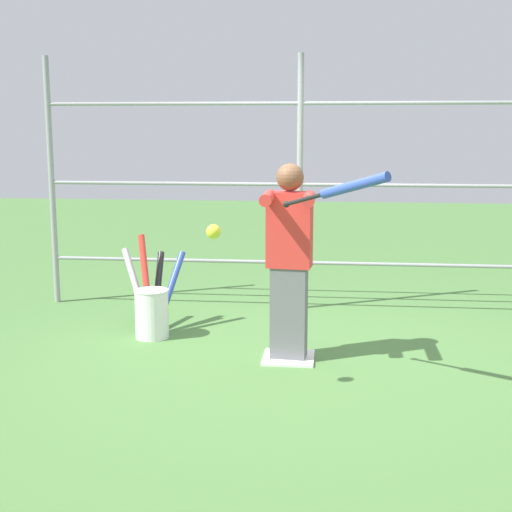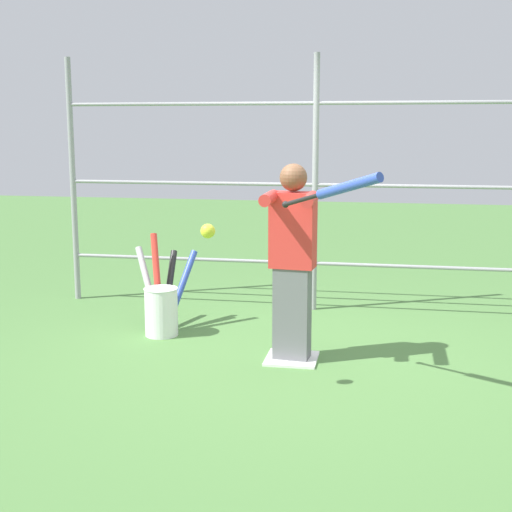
# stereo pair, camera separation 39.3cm
# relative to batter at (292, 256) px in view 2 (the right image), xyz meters

# --- Properties ---
(ground_plane) EXTENTS (24.00, 24.00, 0.00)m
(ground_plane) POSITION_rel_batter_xyz_m (0.00, -0.02, -0.83)
(ground_plane) COLOR #4C7A3D
(home_plate) EXTENTS (0.40, 0.40, 0.02)m
(home_plate) POSITION_rel_batter_xyz_m (0.00, -0.02, -0.82)
(home_plate) COLOR white
(home_plate) RESTS_ON ground
(fence_backstop) EXTENTS (5.09, 0.06, 2.49)m
(fence_backstop) POSITION_rel_batter_xyz_m (0.00, -1.62, 0.42)
(fence_backstop) COLOR #939399
(fence_backstop) RESTS_ON ground
(batter) EXTENTS (0.39, 0.54, 1.53)m
(batter) POSITION_rel_batter_xyz_m (0.00, 0.00, 0.00)
(batter) COLOR slate
(batter) RESTS_ON ground
(baseball_bat_swinging) EXTENTS (0.71, 0.63, 0.29)m
(baseball_bat_swinging) POSITION_rel_batter_xyz_m (-0.40, 0.75, 0.59)
(baseball_bat_swinging) COLOR black
(softball_in_flight) EXTENTS (0.10, 0.10, 0.10)m
(softball_in_flight) POSITION_rel_batter_xyz_m (0.44, 0.86, 0.31)
(softball_in_flight) COLOR yellow
(bat_bucket) EXTENTS (0.61, 0.68, 0.86)m
(bat_bucket) POSITION_rel_batter_xyz_m (1.23, -0.53, -0.57)
(bat_bucket) COLOR white
(bat_bucket) RESTS_ON ground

